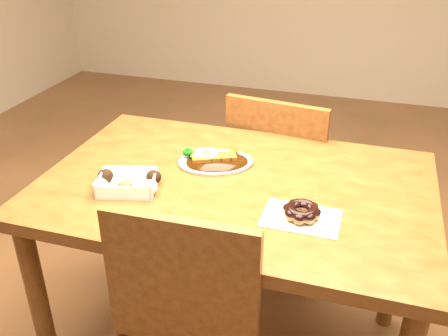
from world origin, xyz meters
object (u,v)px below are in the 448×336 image
(katsu_curry_plate, at_px, (214,160))
(donut_box, at_px, (127,182))
(chair_far, at_px, (282,180))
(pon_de_ring, at_px, (302,212))
(table, at_px, (235,209))

(katsu_curry_plate, distance_m, donut_box, 0.31)
(chair_far, height_order, pon_de_ring, chair_far)
(pon_de_ring, bearing_deg, chair_far, 104.53)
(donut_box, xyz_separation_m, pon_de_ring, (0.53, -0.00, -0.00))
(katsu_curry_plate, relative_size, donut_box, 1.39)
(chair_far, bearing_deg, katsu_curry_plate, 77.90)
(chair_far, bearing_deg, donut_box, 69.95)
(table, bearing_deg, chair_far, 84.28)
(donut_box, bearing_deg, katsu_curry_plate, 50.39)
(chair_far, relative_size, katsu_curry_plate, 3.04)
(chair_far, relative_size, pon_de_ring, 4.10)
(katsu_curry_plate, bearing_deg, pon_de_ring, -35.78)
(donut_box, distance_m, pon_de_ring, 0.53)
(table, distance_m, pon_de_ring, 0.29)
(chair_far, distance_m, katsu_curry_plate, 0.54)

